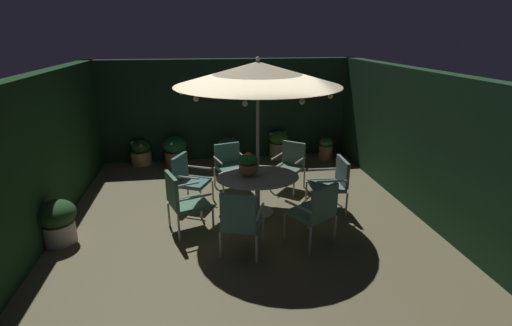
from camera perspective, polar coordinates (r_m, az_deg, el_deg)
ground_plane at (r=6.88m, az=-2.05°, el=-8.04°), size 6.84×7.32×0.02m
hedge_backdrop_rear at (r=9.79m, az=-4.52°, el=8.13°), size 6.84×0.30×2.53m
hedge_backdrop_left at (r=6.88m, az=-30.37°, el=0.67°), size 0.30×7.32×2.53m
hedge_backdrop_right at (r=7.48m, az=23.58°, el=3.06°), size 0.30×7.32×2.53m
patio_dining_table at (r=6.72m, az=0.24°, el=-3.15°), size 1.48×1.23×0.73m
patio_umbrella at (r=6.24m, az=0.26°, el=13.40°), size 2.75×2.75×2.78m
centerpiece_planter at (r=6.59m, az=-1.18°, el=0.04°), size 0.34×0.34×0.44m
patio_chair_north at (r=7.00m, az=11.52°, el=-2.65°), size 0.65×0.68×0.99m
patio_chair_northeast at (r=7.87m, az=5.23°, el=0.04°), size 0.78×0.78×0.98m
patio_chair_east at (r=7.91m, az=-4.00°, el=0.07°), size 0.74×0.71×0.93m
patio_chair_southeast at (r=7.22m, az=-10.28°, el=-2.09°), size 0.77×0.77×0.97m
patio_chair_south at (r=6.23m, az=-11.05°, el=-5.38°), size 0.77×0.76×1.03m
patio_chair_southwest at (r=5.49m, az=-2.34°, el=-8.50°), size 0.72×0.75×1.05m
patio_chair_west at (r=5.83m, az=9.06°, el=-6.98°), size 0.81×0.80×1.01m
potted_plant_left_near at (r=9.83m, az=3.43°, el=2.95°), size 0.51×0.51×0.73m
potted_plant_left_far at (r=9.41m, az=-12.20°, el=1.90°), size 0.59×0.59×0.75m
potted_plant_back_left at (r=6.65m, az=-27.98°, el=-7.70°), size 0.59×0.59×0.71m
potted_plant_right_far at (r=9.89m, az=10.55°, el=2.20°), size 0.35×0.35×0.58m
potted_plant_back_center at (r=9.40m, az=-4.19°, el=2.07°), size 0.51×0.51×0.67m
potted_plant_front_corner at (r=9.80m, az=-17.09°, el=1.52°), size 0.50×0.50×0.61m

